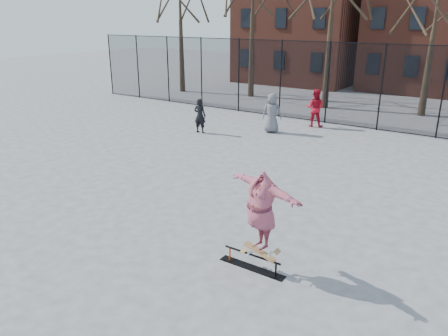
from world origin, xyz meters
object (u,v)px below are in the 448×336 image
Objects in this scene: skate_rail at (252,263)px; bystander_black at (200,116)px; bystander_grey at (272,113)px; skateboard at (260,255)px; bystander_red at (315,108)px; skater at (261,217)px.

skate_rail is 0.97× the size of bystander_black.
bystander_grey reaches higher than skate_rail.
skateboard is 13.43m from bystander_red.
bystander_red reaches higher than bystander_black.
bystander_red is (-4.07, 12.73, 0.78)m from skate_rail.
skater is at bearing -90.00° from skateboard.
skate_rail is 0.84× the size of bystander_grey.
skateboard is at bearing 122.30° from bystander_black.
skateboard is 0.44× the size of bystander_grey.
skate_rail is 0.84× the size of bystander_red.
skater reaches higher than skateboard.
skater reaches higher than bystander_red.
skate_rail is 1.15m from skater.
bystander_red reaches higher than skate_rail.
skater is at bearing 95.04° from bystander_grey.
bystander_grey is (-5.25, 10.54, 0.78)m from skate_rail.
bystander_red reaches higher than skateboard.
bystander_black reaches higher than skateboard.
bystander_red is at bearing -140.63° from bystander_grey.
bystander_black is 5.66m from bystander_red.
skate_rail is 13.39m from bystander_red.
bystander_black reaches higher than skate_rail.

